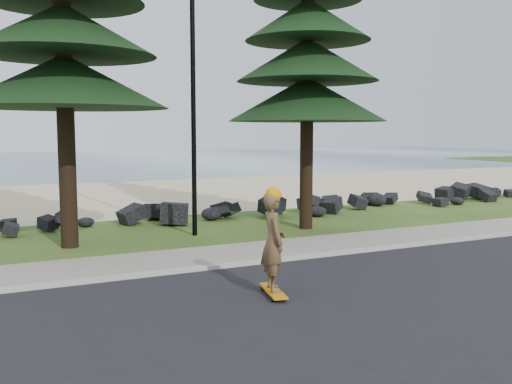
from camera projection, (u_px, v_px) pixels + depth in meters
ground at (241, 257)px, 13.62m from camera, size 160.00×160.00×0.00m
road at (352, 308)px, 9.60m from camera, size 160.00×7.00×0.02m
kerb at (257, 262)px, 12.81m from camera, size 160.00×0.20×0.10m
sidewalk at (237, 253)px, 13.80m from camera, size 160.00×2.00×0.08m
beach_sand at (111, 196)px, 26.57m from camera, size 160.00×15.00×0.01m
ocean at (36, 161)px, 59.15m from camera, size 160.00×58.00×0.01m
seawall_boulders at (170, 223)px, 18.62m from camera, size 60.00×2.40×1.10m
lamp_post at (193, 91)px, 16.05m from camera, size 0.25×0.14×8.14m
skateboarder at (273, 242)px, 10.22m from camera, size 0.56×1.10×1.99m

